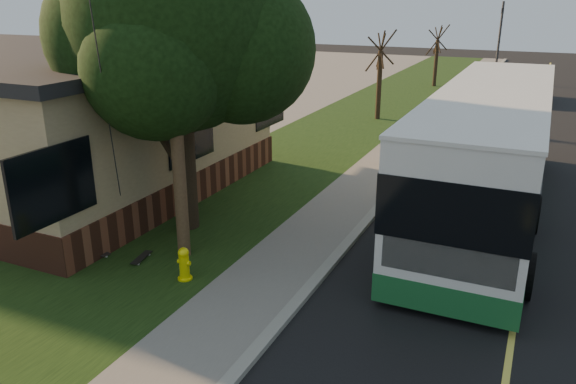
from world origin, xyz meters
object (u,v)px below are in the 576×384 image
at_px(utility_pole, 171,58).
at_px(traffic_signal, 500,36).
at_px(leafy_tree, 181,27).
at_px(transit_bus, 489,148).
at_px(distant_car, 526,87).
at_px(fire_hydrant, 184,264).
at_px(skateboard_spare, 94,251).
at_px(dumpster, 126,180).
at_px(skateboard_main, 142,258).
at_px(bare_tree_near, 380,76).
at_px(bare_tree_far, 436,57).

height_order(utility_pole, traffic_signal, utility_pole).
height_order(leafy_tree, traffic_signal, leafy_tree).
distance_m(transit_bus, distant_car, 19.81).
bearing_deg(leafy_tree, fire_hydrant, -59.33).
bearing_deg(skateboard_spare, dumpster, 118.23).
xyz_separation_m(fire_hydrant, traffic_signal, (3.10, 34.00, 2.73)).
bearing_deg(skateboard_main, leafy_tree, 92.80).
xyz_separation_m(fire_hydrant, skateboard_main, (-1.46, 0.36, -0.31)).
distance_m(bare_tree_near, transit_bus, 12.57).
bearing_deg(traffic_signal, transit_bus, -85.25).
xyz_separation_m(leafy_tree, dumpster, (-2.94, 0.91, -4.52)).
bearing_deg(bare_tree_far, distant_car, -28.14).
height_order(bare_tree_far, skateboard_main, bare_tree_far).
relative_size(utility_pole, distant_car, 1.87).
distance_m(utility_pole, bare_tree_near, 17.19).
height_order(traffic_signal, transit_bus, traffic_signal).
bearing_deg(transit_bus, fire_hydrant, -126.96).
relative_size(traffic_signal, distant_car, 1.13).
bearing_deg(fire_hydrant, bare_tree_far, 90.76).
distance_m(utility_pole, skateboard_main, 4.62).
bearing_deg(leafy_tree, utility_pole, -62.40).
xyz_separation_m(fire_hydrant, bare_tree_far, (-0.40, 30.00, 1.57)).
height_order(transit_bus, skateboard_main, transit_bus).
distance_m(leafy_tree, dumpster, 5.47).
xyz_separation_m(transit_bus, distant_car, (0.11, 19.78, -1.05)).
bearing_deg(skateboard_spare, distant_car, 73.08).
bearing_deg(transit_bus, traffic_signal, 94.75).
relative_size(utility_pole, skateboard_spare, 9.83).
height_order(fire_hydrant, utility_pole, utility_pole).
relative_size(fire_hydrant, traffic_signal, 0.13).
xyz_separation_m(bare_tree_near, bare_tree_far, (0.50, 12.00, -0.15)).
bearing_deg(skateboard_spare, transit_bus, 40.86).
height_order(transit_bus, distant_car, transit_bus).
relative_size(fire_hydrant, dumpster, 0.50).
bearing_deg(bare_tree_far, transit_bus, -75.94).
height_order(utility_pole, bare_tree_far, utility_pole).
xyz_separation_m(bare_tree_near, transit_bus, (6.24, -10.91, -0.27)).
bearing_deg(distant_car, transit_bus, -91.42).
relative_size(leafy_tree, skateboard_main, 10.34).
relative_size(bare_tree_far, dumpster, 2.73).
bearing_deg(distant_car, leafy_tree, -107.26).
bearing_deg(leafy_tree, bare_tree_far, 87.55).
height_order(bare_tree_near, traffic_signal, traffic_signal).
bearing_deg(utility_pole, dumpster, 145.99).
bearing_deg(utility_pole, transit_bus, 45.27).
distance_m(leafy_tree, bare_tree_near, 15.66).
distance_m(traffic_signal, dumpster, 31.48).
distance_m(fire_hydrant, distant_car, 27.42).
distance_m(utility_pole, bare_tree_far, 29.13).
bearing_deg(fire_hydrant, skateboard_main, 165.97).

